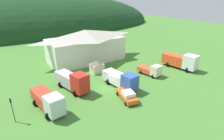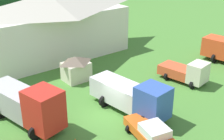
# 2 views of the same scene
# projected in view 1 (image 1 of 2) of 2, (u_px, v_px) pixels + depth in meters

# --- Properties ---
(ground_plane) EXTENTS (200.00, 200.00, 0.00)m
(ground_plane) POSITION_uv_depth(u_px,v_px,m) (109.00, 88.00, 33.85)
(ground_plane) COLOR #477F33
(forested_hill_backdrop) EXTENTS (145.71, 60.00, 35.30)m
(forested_hill_backdrop) POSITION_uv_depth(u_px,v_px,m) (28.00, 29.00, 90.94)
(forested_hill_backdrop) COLOR #193D1E
(forested_hill_backdrop) RESTS_ON ground
(depot_building) EXTENTS (19.93, 9.85, 7.94)m
(depot_building) POSITION_uv_depth(u_px,v_px,m) (86.00, 45.00, 46.69)
(depot_building) COLOR white
(depot_building) RESTS_ON ground
(play_shed_cream) EXTENTS (2.88, 2.36, 2.70)m
(play_shed_cream) POSITION_uv_depth(u_px,v_px,m) (97.00, 67.00, 40.15)
(play_shed_cream) COLOR beige
(play_shed_cream) RESTS_ON ground
(tow_truck_silver) EXTENTS (3.67, 7.82, 3.21)m
(tow_truck_silver) POSITION_uv_depth(u_px,v_px,m) (48.00, 101.00, 26.77)
(tow_truck_silver) COLOR silver
(tow_truck_silver) RESTS_ON ground
(crane_truck_red) EXTENTS (4.02, 8.08, 3.70)m
(crane_truck_red) POSITION_uv_depth(u_px,v_px,m) (73.00, 81.00, 32.50)
(crane_truck_red) COLOR red
(crane_truck_red) RESTS_ON ground
(box_truck_blue) EXTENTS (3.56, 7.90, 3.24)m
(box_truck_blue) POSITION_uv_depth(u_px,v_px,m) (121.00, 79.00, 33.51)
(box_truck_blue) COLOR #3356AD
(box_truck_blue) RESTS_ON ground
(light_truck_cream) EXTENTS (3.14, 5.33, 2.46)m
(light_truck_cream) POSITION_uv_depth(u_px,v_px,m) (151.00, 70.00, 38.90)
(light_truck_cream) COLOR beige
(light_truck_cream) RESTS_ON ground
(heavy_rig_white) EXTENTS (3.93, 8.30, 3.69)m
(heavy_rig_white) POSITION_uv_depth(u_px,v_px,m) (181.00, 61.00, 42.23)
(heavy_rig_white) COLOR white
(heavy_rig_white) RESTS_ON ground
(service_pickup_orange) EXTENTS (2.99, 5.16, 1.66)m
(service_pickup_orange) POSITION_uv_depth(u_px,v_px,m) (127.00, 95.00, 29.86)
(service_pickup_orange) COLOR #DB5B1A
(service_pickup_orange) RESTS_ON ground
(traffic_light_west) EXTENTS (0.20, 0.32, 3.65)m
(traffic_light_west) POSITION_uv_depth(u_px,v_px,m) (12.00, 108.00, 23.97)
(traffic_light_west) COLOR #4C4C51
(traffic_light_west) RESTS_ON ground
(traffic_cone_near_pickup) EXTENTS (0.36, 0.36, 0.48)m
(traffic_cone_near_pickup) POSITION_uv_depth(u_px,v_px,m) (93.00, 98.00, 30.73)
(traffic_cone_near_pickup) COLOR orange
(traffic_cone_near_pickup) RESTS_ON ground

